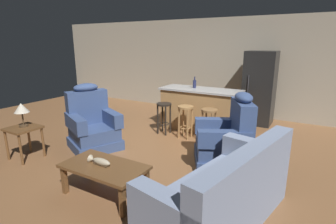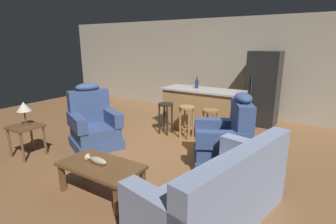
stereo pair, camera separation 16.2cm
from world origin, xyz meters
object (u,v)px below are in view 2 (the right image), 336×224
object	(u,v)px
recliner_near_lamp	(94,125)
end_table	(26,131)
couch	(218,195)
table_lamp	(24,108)
recliner_near_island	(226,140)
bar_stool_left	(166,113)
refrigerator	(263,89)
bar_stool_middle	(187,116)
kitchen_island	(202,110)
bar_stool_right	(210,120)
fish_figurine	(96,160)
coffee_table	(101,168)
bottle_tall_green	(197,84)

from	to	relation	value
recliner_near_lamp	end_table	bearing A→B (deg)	-97.19
couch	table_lamp	world-z (taller)	table_lamp
recliner_near_island	table_lamp	size ratio (longest dim) A/B	2.93
bar_stool_left	refrigerator	world-z (taller)	refrigerator
bar_stool_left	refrigerator	xyz separation A→B (m)	(1.60, 1.83, 0.41)
bar_stool_middle	recliner_near_island	bearing A→B (deg)	-34.41
kitchen_island	bar_stool_middle	xyz separation A→B (m)	(-0.06, -0.63, -0.01)
table_lamp	bar_stool_right	size ratio (longest dim) A/B	0.60
recliner_near_island	end_table	bearing A→B (deg)	-0.90
end_table	table_lamp	distance (m)	0.41
table_lamp	end_table	bearing A→B (deg)	-62.12
recliner_near_lamp	bar_stool_left	size ratio (longest dim) A/B	1.76
couch	table_lamp	bearing A→B (deg)	12.87
bar_stool_right	fish_figurine	bearing A→B (deg)	-101.91
bar_stool_left	table_lamp	bearing A→B (deg)	-121.97
end_table	fish_figurine	bearing A→B (deg)	-5.13
couch	kitchen_island	bearing A→B (deg)	-49.95
recliner_near_island	end_table	xyz separation A→B (m)	(-3.06, -1.52, 0.04)
coffee_table	recliner_near_island	xyz separation A→B (m)	(1.08, 1.69, 0.06)
table_lamp	fish_figurine	bearing A→B (deg)	-6.02
recliner_near_lamp	bar_stool_right	xyz separation A→B (m)	(1.82, 1.33, 0.05)
end_table	bar_stool_left	distance (m)	2.69
coffee_table	recliner_near_island	size ratio (longest dim) A/B	0.92
bar_stool_middle	fish_figurine	bearing A→B (deg)	-90.07
recliner_near_island	refrigerator	bearing A→B (deg)	-116.06
coffee_table	refrigerator	xyz separation A→B (m)	(1.02, 4.30, 0.52)
bar_stool_left	bottle_tall_green	xyz separation A→B (m)	(0.40, 0.68, 0.57)
coffee_table	fish_figurine	world-z (taller)	fish_figurine
couch	recliner_near_island	bearing A→B (deg)	-61.16
end_table	bar_stool_left	bearing A→B (deg)	58.69
kitchen_island	bar_stool_middle	size ratio (longest dim) A/B	2.65
fish_figurine	couch	xyz separation A→B (m)	(1.58, 0.26, -0.12)
fish_figurine	coffee_table	bearing A→B (deg)	7.68
bottle_tall_green	refrigerator	bearing A→B (deg)	43.97
fish_figurine	recliner_near_lamp	distance (m)	1.73
end_table	bar_stool_middle	distance (m)	3.00
recliner_near_island	bar_stool_middle	size ratio (longest dim) A/B	1.76
recliner_near_island	bottle_tall_green	bearing A→B (deg)	-76.61
coffee_table	bar_stool_right	xyz separation A→B (m)	(0.46, 2.47, 0.11)
bar_stool_middle	bottle_tall_green	world-z (taller)	bottle_tall_green
bar_stool_left	bar_stool_right	size ratio (longest dim) A/B	1.00
bar_stool_middle	refrigerator	distance (m)	2.16
bottle_tall_green	recliner_near_island	bearing A→B (deg)	-49.23
recliner_near_island	bar_stool_right	xyz separation A→B (m)	(-0.62, 0.78, 0.05)
refrigerator	bottle_tall_green	xyz separation A→B (m)	(-1.20, -1.15, 0.17)
bottle_tall_green	end_table	bearing A→B (deg)	-121.17
table_lamp	bar_stool_left	distance (m)	2.71
bar_stool_right	bar_stool_left	bearing A→B (deg)	180.00
bottle_tall_green	bar_stool_left	bearing A→B (deg)	-120.68
fish_figurine	recliner_near_island	world-z (taller)	recliner_near_island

